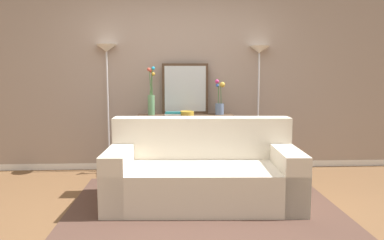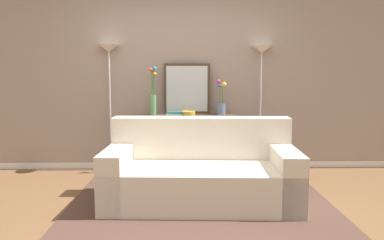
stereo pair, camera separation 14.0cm
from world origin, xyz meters
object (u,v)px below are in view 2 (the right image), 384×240
at_px(couch, 201,174).
at_px(floor_lamp_left, 109,72).
at_px(vase_short_flowers, 221,103).
at_px(floor_lamp_right, 261,73).
at_px(console_table, 187,133).
at_px(vase_tall_flowers, 153,98).
at_px(book_stack, 174,114).
at_px(book_row_under_console, 163,168).
at_px(wall_mirror, 187,89).
at_px(fruit_bowl, 188,113).

xyz_separation_m(couch, floor_lamp_left, (-1.21, 1.37, 1.07)).
bearing_deg(vase_short_flowers, floor_lamp_left, 175.59).
bearing_deg(floor_lamp_right, console_table, -172.00).
bearing_deg(vase_tall_flowers, book_stack, -20.75).
distance_m(couch, book_row_under_console, 1.33).
bearing_deg(book_row_under_console, vase_short_flowers, 1.86).
xyz_separation_m(book_stack, book_row_under_console, (-0.16, 0.09, -0.78)).
bearing_deg(wall_mirror, vase_tall_flowers, -166.33).
bearing_deg(wall_mirror, floor_lamp_left, 179.21).
relative_size(floor_lamp_left, vase_short_flowers, 3.65).
xyz_separation_m(floor_lamp_left, book_stack, (0.90, -0.24, -0.55)).
relative_size(vase_tall_flowers, book_stack, 2.88).
relative_size(wall_mirror, fruit_bowl, 3.78).
xyz_separation_m(couch, wall_mirror, (-0.14, 1.35, 0.85)).
bearing_deg(couch, fruit_bowl, 96.07).
xyz_separation_m(console_table, floor_lamp_right, (1.03, 0.15, 0.82)).
bearing_deg(vase_tall_flowers, console_table, -2.13).
distance_m(console_table, wall_mirror, 0.62).
bearing_deg(wall_mirror, book_stack, -127.93).
bearing_deg(vase_tall_flowers, vase_short_flowers, 0.55).
relative_size(couch, book_stack, 8.87).
xyz_separation_m(floor_lamp_right, book_stack, (-1.21, -0.24, -0.54)).
distance_m(console_table, fruit_bowl, 0.30).
bearing_deg(floor_lamp_left, console_table, -7.70).
relative_size(fruit_bowl, book_stack, 0.81).
height_order(fruit_bowl, book_stack, fruit_bowl).
height_order(wall_mirror, vase_tall_flowers, wall_mirror).
height_order(vase_short_flowers, book_row_under_console, vase_short_flowers).
bearing_deg(floor_lamp_right, vase_short_flowers, -168.08).
distance_m(console_table, floor_lamp_left, 1.37).
bearing_deg(console_table, book_row_under_console, -180.00).
xyz_separation_m(vase_tall_flowers, book_stack, (0.29, -0.11, -0.20)).
xyz_separation_m(floor_lamp_left, vase_short_flowers, (1.54, -0.12, -0.42)).
xyz_separation_m(vase_short_flowers, book_stack, (-0.65, -0.12, -0.14)).
height_order(vase_tall_flowers, vase_short_flowers, vase_tall_flowers).
distance_m(vase_short_flowers, book_row_under_console, 1.22).
xyz_separation_m(couch, vase_tall_flowers, (-0.60, 1.24, 0.72)).
distance_m(couch, book_stack, 1.28).
relative_size(vase_short_flowers, book_row_under_console, 1.20).
distance_m(floor_lamp_right, fruit_bowl, 1.18).
bearing_deg(book_stack, couch, -74.60).
bearing_deg(couch, console_table, 96.31).
xyz_separation_m(console_table, vase_short_flowers, (0.47, 0.03, 0.41)).
bearing_deg(book_row_under_console, wall_mirror, 21.05).
bearing_deg(console_table, couch, -83.69).
bearing_deg(book_stack, floor_lamp_left, 165.16).
bearing_deg(fruit_bowl, couch, -83.93).
distance_m(console_table, book_stack, 0.34).
height_order(couch, book_row_under_console, couch).
bearing_deg(book_stack, book_row_under_console, 150.59).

